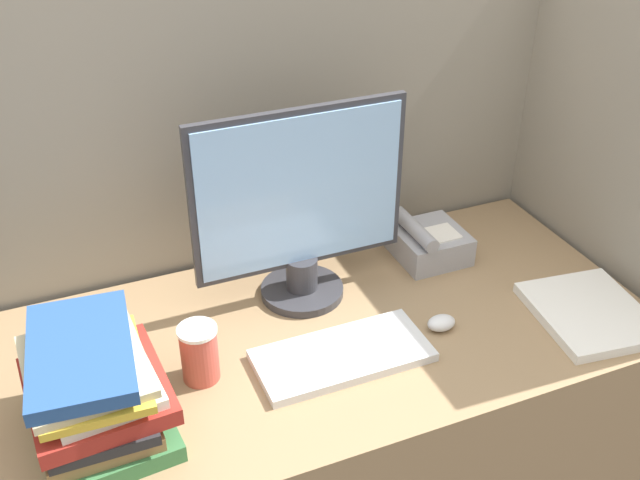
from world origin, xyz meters
name	(u,v)px	position (x,y,z in m)	size (l,w,h in m)	color
cubicle_panel_rear	(268,240)	(0.00, 0.74, 0.75)	(1.85, 0.04, 1.51)	gray
cubicle_panel_right	(594,248)	(0.76, 0.38, 0.75)	(0.04, 0.76, 1.51)	gray
desk	(326,448)	(0.00, 0.35, 0.37)	(1.45, 0.70, 0.74)	#937551
monitor	(299,212)	(0.00, 0.50, 0.97)	(0.49, 0.19, 0.46)	#333338
keyboard	(342,355)	(-0.01, 0.25, 0.75)	(0.37, 0.17, 0.02)	silver
mouse	(441,323)	(0.24, 0.26, 0.76)	(0.07, 0.05, 0.03)	silver
coffee_cup	(199,353)	(-0.29, 0.31, 0.81)	(0.08, 0.08, 0.13)	#BF4C3F
book_stack	(95,391)	(-0.50, 0.24, 0.84)	(0.26, 0.32, 0.20)	#38723F
desk_telephone	(428,242)	(0.35, 0.52, 0.79)	(0.17, 0.18, 0.11)	#99999E
paper_pile	(590,313)	(0.57, 0.16, 0.76)	(0.27, 0.30, 0.02)	white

